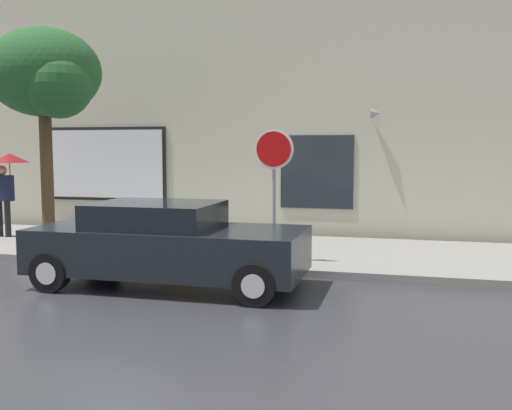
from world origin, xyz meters
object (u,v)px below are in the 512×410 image
Objects in this scene: parked_car at (167,244)px; pedestrian_with_umbrella at (7,172)px; fire_hydrant at (181,235)px; stop_sign at (274,168)px; street_tree at (47,77)px.

pedestrian_with_umbrella reaches higher than parked_car.
parked_car is 2.09m from fire_hydrant.
stop_sign is (1.40, 1.84, 1.22)m from parked_car.
fire_hydrant is at bearing -13.00° from pedestrian_with_umbrella.
stop_sign is at bearing -4.97° from fire_hydrant.
parked_car is 2.23× the size of pedestrian_with_umbrella.
stop_sign is at bearing 0.47° from street_tree.
street_tree reaches higher than pedestrian_with_umbrella.
street_tree is (2.07, -1.34, 2.03)m from pedestrian_with_umbrella.
pedestrian_with_umbrella reaches higher than fire_hydrant.
stop_sign reaches higher than parked_car.
street_tree is at bearing -179.53° from stop_sign.
pedestrian_with_umbrella is 0.80× the size of stop_sign.
parked_car is 4.89m from street_tree.
pedestrian_with_umbrella is at bearing 150.01° from parked_car.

